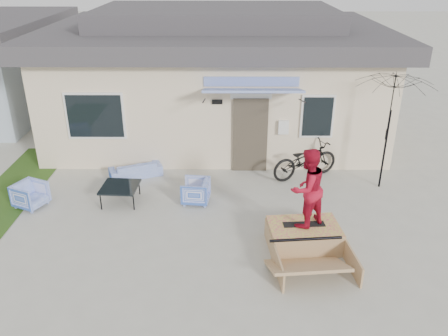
{
  "coord_description": "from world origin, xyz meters",
  "views": [
    {
      "loc": [
        0.36,
        -7.33,
        5.55
      ],
      "look_at": [
        0.3,
        1.8,
        1.3
      ],
      "focal_mm": 36.78,
      "sensor_mm": 36.0,
      "label": 1
    }
  ],
  "objects_px": {
    "loveseat": "(136,167)",
    "skate_ramp": "(304,236)",
    "armchair_right": "(196,190)",
    "skater": "(307,187)",
    "coffee_table": "(121,194)",
    "armchair_left": "(30,194)",
    "patio_umbrella": "(389,124)",
    "skateboard": "(304,224)",
    "bicycle": "(305,156)"
  },
  "relations": [
    {
      "from": "loveseat",
      "to": "skate_ramp",
      "type": "xyz_separation_m",
      "value": [
        4.11,
        -3.32,
        -0.03
      ]
    },
    {
      "from": "armchair_right",
      "to": "skate_ramp",
      "type": "xyz_separation_m",
      "value": [
        2.37,
        -1.87,
        -0.09
      ]
    },
    {
      "from": "skater",
      "to": "loveseat",
      "type": "bearing_deg",
      "value": -73.71
    },
    {
      "from": "skate_ramp",
      "to": "coffee_table",
      "type": "bearing_deg",
      "value": 150.53
    },
    {
      "from": "armchair_left",
      "to": "patio_umbrella",
      "type": "xyz_separation_m",
      "value": [
        8.75,
        1.1,
        1.41
      ]
    },
    {
      "from": "loveseat",
      "to": "coffee_table",
      "type": "xyz_separation_m",
      "value": [
        -0.11,
        -1.45,
        -0.06
      ]
    },
    {
      "from": "loveseat",
      "to": "coffee_table",
      "type": "bearing_deg",
      "value": 62.76
    },
    {
      "from": "loveseat",
      "to": "armchair_right",
      "type": "height_order",
      "value": "armchair_right"
    },
    {
      "from": "patio_umbrella",
      "to": "skater",
      "type": "relative_size",
      "value": 1.32
    },
    {
      "from": "armchair_left",
      "to": "patio_umbrella",
      "type": "distance_m",
      "value": 8.93
    },
    {
      "from": "skate_ramp",
      "to": "skater",
      "type": "bearing_deg",
      "value": 90.0
    },
    {
      "from": "skater",
      "to": "skate_ramp",
      "type": "bearing_deg",
      "value": 60.41
    },
    {
      "from": "skateboard",
      "to": "skate_ramp",
      "type": "bearing_deg",
      "value": -88.18
    },
    {
      "from": "armchair_left",
      "to": "coffee_table",
      "type": "bearing_deg",
      "value": -59.08
    },
    {
      "from": "skateboard",
      "to": "patio_umbrella",
      "type": "bearing_deg",
      "value": 44.32
    },
    {
      "from": "loveseat",
      "to": "skateboard",
      "type": "distance_m",
      "value": 5.26
    },
    {
      "from": "coffee_table",
      "to": "loveseat",
      "type": "bearing_deg",
      "value": 85.75
    },
    {
      "from": "bicycle",
      "to": "armchair_left",
      "type": "bearing_deg",
      "value": 79.58
    },
    {
      "from": "skater",
      "to": "bicycle",
      "type": "bearing_deg",
      "value": -134.22
    },
    {
      "from": "loveseat",
      "to": "bicycle",
      "type": "xyz_separation_m",
      "value": [
        4.63,
        -0.03,
        0.35
      ]
    },
    {
      "from": "armchair_right",
      "to": "skateboard",
      "type": "height_order",
      "value": "armchair_right"
    },
    {
      "from": "armchair_right",
      "to": "patio_umbrella",
      "type": "distance_m",
      "value": 5.06
    },
    {
      "from": "loveseat",
      "to": "skater",
      "type": "xyz_separation_m",
      "value": [
        4.11,
        -3.27,
        1.1
      ]
    },
    {
      "from": "skateboard",
      "to": "skater",
      "type": "distance_m",
      "value": 0.86
    },
    {
      "from": "armchair_right",
      "to": "coffee_table",
      "type": "xyz_separation_m",
      "value": [
        -1.85,
        -0.0,
        -0.12
      ]
    },
    {
      "from": "armchair_left",
      "to": "skater",
      "type": "xyz_separation_m",
      "value": [
        6.33,
        -1.59,
        1.03
      ]
    },
    {
      "from": "armchair_right",
      "to": "loveseat",
      "type": "bearing_deg",
      "value": -123.58
    },
    {
      "from": "loveseat",
      "to": "armchair_left",
      "type": "relative_size",
      "value": 2.08
    },
    {
      "from": "coffee_table",
      "to": "skate_ramp",
      "type": "xyz_separation_m",
      "value": [
        4.22,
        -1.87,
        0.02
      ]
    },
    {
      "from": "patio_umbrella",
      "to": "coffee_table",
      "type": "bearing_deg",
      "value": -172.55
    },
    {
      "from": "patio_umbrella",
      "to": "skate_ramp",
      "type": "relative_size",
      "value": 1.14
    },
    {
      "from": "armchair_right",
      "to": "skater",
      "type": "relative_size",
      "value": 0.4
    },
    {
      "from": "coffee_table",
      "to": "skateboard",
      "type": "relative_size",
      "value": 1.02
    },
    {
      "from": "skate_ramp",
      "to": "armchair_right",
      "type": "bearing_deg",
      "value": 136.13
    },
    {
      "from": "armchair_right",
      "to": "bicycle",
      "type": "height_order",
      "value": "bicycle"
    },
    {
      "from": "armchair_left",
      "to": "bicycle",
      "type": "height_order",
      "value": "bicycle"
    },
    {
      "from": "bicycle",
      "to": "skateboard",
      "type": "distance_m",
      "value": 3.29
    },
    {
      "from": "patio_umbrella",
      "to": "skateboard",
      "type": "height_order",
      "value": "patio_umbrella"
    },
    {
      "from": "loveseat",
      "to": "armchair_left",
      "type": "xyz_separation_m",
      "value": [
        -2.22,
        -1.69,
        0.06
      ]
    },
    {
      "from": "bicycle",
      "to": "skateboard",
      "type": "height_order",
      "value": "bicycle"
    },
    {
      "from": "loveseat",
      "to": "coffee_table",
      "type": "distance_m",
      "value": 1.46
    },
    {
      "from": "bicycle",
      "to": "patio_umbrella",
      "type": "xyz_separation_m",
      "value": [
        1.9,
        -0.56,
        1.13
      ]
    },
    {
      "from": "armchair_right",
      "to": "skateboard",
      "type": "distance_m",
      "value": 2.99
    },
    {
      "from": "armchair_right",
      "to": "bicycle",
      "type": "relative_size",
      "value": 0.34
    },
    {
      "from": "patio_umbrella",
      "to": "skateboard",
      "type": "distance_m",
      "value": 3.83
    },
    {
      "from": "loveseat",
      "to": "skater",
      "type": "height_order",
      "value": "skater"
    },
    {
      "from": "armchair_left",
      "to": "patio_umbrella",
      "type": "bearing_deg",
      "value": -58.23
    },
    {
      "from": "skate_ramp",
      "to": "skateboard",
      "type": "distance_m",
      "value": 0.27
    },
    {
      "from": "patio_umbrella",
      "to": "skater",
      "type": "xyz_separation_m",
      "value": [
        -2.42,
        -2.69,
        -0.38
      ]
    },
    {
      "from": "bicycle",
      "to": "armchair_right",
      "type": "bearing_deg",
      "value": 92.23
    }
  ]
}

